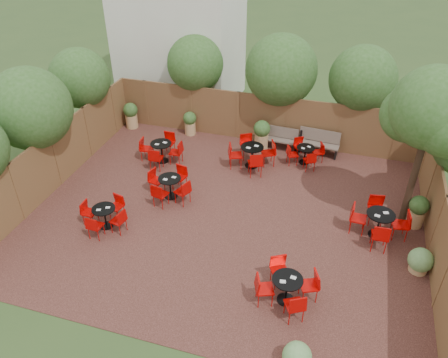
% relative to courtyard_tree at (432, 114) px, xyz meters
% --- Properties ---
extents(ground, '(80.00, 80.00, 0.00)m').
position_rel_courtyard_tree_xyz_m(ground, '(-5.29, -1.26, -3.67)').
color(ground, '#354F23').
rests_on(ground, ground).
extents(courtyard_paving, '(12.00, 10.00, 0.02)m').
position_rel_courtyard_tree_xyz_m(courtyard_paving, '(-5.29, -1.26, -3.66)').
color(courtyard_paving, '#3A1E18').
rests_on(courtyard_paving, ground).
extents(fence_back, '(12.00, 0.08, 2.00)m').
position_rel_courtyard_tree_xyz_m(fence_back, '(-5.29, 3.74, -2.67)').
color(fence_back, brown).
rests_on(fence_back, ground).
extents(fence_left, '(0.08, 10.00, 2.00)m').
position_rel_courtyard_tree_xyz_m(fence_left, '(-11.29, -1.26, -2.67)').
color(fence_left, brown).
rests_on(fence_left, ground).
extents(fence_right, '(0.08, 10.00, 2.00)m').
position_rel_courtyard_tree_xyz_m(fence_right, '(0.71, -1.26, -2.67)').
color(fence_right, brown).
rests_on(fence_right, ground).
extents(neighbour_building, '(5.00, 4.00, 8.00)m').
position_rel_courtyard_tree_xyz_m(neighbour_building, '(-9.79, 6.74, 0.33)').
color(neighbour_building, silver).
rests_on(neighbour_building, ground).
extents(overhang_foliage, '(15.42, 10.62, 2.74)m').
position_rel_courtyard_tree_xyz_m(overhang_foliage, '(-7.22, 1.82, -0.94)').
color(overhang_foliage, '#2B531A').
rests_on(overhang_foliage, ground).
extents(courtyard_tree, '(2.53, 2.43, 4.95)m').
position_rel_courtyard_tree_xyz_m(courtyard_tree, '(0.00, 0.00, 0.00)').
color(courtyard_tree, black).
rests_on(courtyard_tree, courtyard_paving).
extents(park_bench_left, '(1.41, 0.53, 0.86)m').
position_rel_courtyard_tree_xyz_m(park_bench_left, '(-4.48, 3.36, -3.21)').
color(park_bench_left, brown).
rests_on(park_bench_left, courtyard_paving).
extents(park_bench_right, '(1.58, 0.63, 0.96)m').
position_rel_courtyard_tree_xyz_m(park_bench_right, '(-2.99, 3.36, -3.16)').
color(park_bench_right, brown).
rests_on(park_bench_right, courtyard_paving).
extents(bistro_tables, '(9.45, 8.16, 0.95)m').
position_rel_courtyard_tree_xyz_m(bistro_tables, '(-5.08, -0.45, -3.21)').
color(bistro_tables, black).
rests_on(bistro_tables, courtyard_paving).
extents(planters, '(11.78, 4.10, 1.18)m').
position_rel_courtyard_tree_xyz_m(planters, '(-5.94, 2.48, -3.06)').
color(planters, tan).
rests_on(planters, courtyard_paving).
extents(low_shrubs, '(3.35, 4.47, 0.72)m').
position_rel_courtyard_tree_xyz_m(low_shrubs, '(-0.81, -4.28, -3.32)').
color(low_shrubs, tan).
rests_on(low_shrubs, courtyard_paving).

